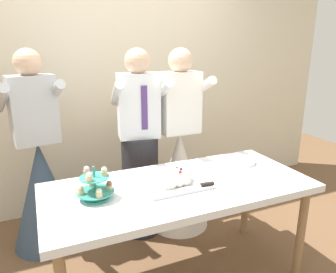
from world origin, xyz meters
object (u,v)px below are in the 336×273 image
Objects in this scene: dessert_table at (180,194)px; plate_stack at (242,161)px; person_groom at (140,156)px; person_bride at (179,167)px; main_cake_tray at (174,180)px; person_guest at (42,181)px; cupcake_stand at (95,187)px.

plate_stack is at bearing 14.05° from dessert_table.
plate_stack is 0.88m from person_groom.
person_bride is (-0.29, 0.55, -0.21)m from plate_stack.
person_guest is at bearing 132.15° from main_cake_tray.
person_groom is 1.00× the size of person_bride.
main_cake_tray reaches higher than dessert_table.
dessert_table is 7.83× the size of cupcake_stand.
cupcake_stand is 0.14× the size of person_groom.
person_groom is at bearing 177.72° from person_bride.
plate_stack is (1.19, 0.13, -0.06)m from cupcake_stand.
person_bride reaches higher than plate_stack.
person_guest is (-1.19, 0.18, 0.00)m from person_bride.
main_cake_tray is at bearing -166.58° from plate_stack.
person_bride is (0.38, -0.01, -0.16)m from person_groom.
person_guest reaches higher than plate_stack.
person_bride and person_guest have the same top height.
cupcake_stand is at bearing -126.74° from person_groom.
cupcake_stand is 1.16m from person_bride.
dessert_table is at bearing -115.32° from person_bride.
person_guest reaches higher than main_cake_tray.
main_cake_tray is 0.84m from person_bride.
person_guest is at bearing 153.58° from plate_stack.
person_guest is at bearing 108.63° from cupcake_stand.
cupcake_stand is at bearing 177.30° from dessert_table.
cupcake_stand is at bearing 176.74° from main_cake_tray.
person_groom reaches higher than cupcake_stand.
person_bride is at bearing 61.97° from main_cake_tray.
main_cake_tray is 1.23m from person_guest.
plate_stack is (0.67, 0.16, -0.02)m from main_cake_tray.
main_cake_tray is 0.73m from person_groom.
dessert_table is 1.08× the size of person_groom.
person_bride is at bearing 37.26° from cupcake_stand.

